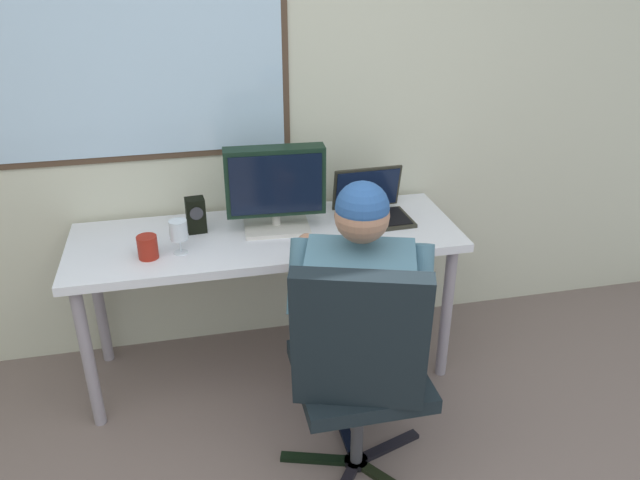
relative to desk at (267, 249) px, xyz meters
name	(u,v)px	position (x,y,z in m)	size (l,w,h in m)	color
wall_rear	(198,68)	(-0.23, 0.36, 0.76)	(5.82, 0.08, 2.83)	beige
desk	(267,249)	(0.00, 0.00, 0.00)	(1.75, 0.61, 0.74)	gray
office_chair	(359,365)	(0.21, -0.82, -0.08)	(0.61, 0.64, 1.03)	black
person_seated	(360,310)	(0.28, -0.57, -0.01)	(0.66, 0.83, 1.23)	#3F3C67
crt_monitor	(275,185)	(0.06, 0.05, 0.29)	(0.45, 0.25, 0.39)	beige
laptop	(371,205)	(0.52, 0.07, 0.14)	(0.35, 0.29, 0.23)	#2B291F
wine_glass	(179,232)	(-0.38, -0.11, 0.18)	(0.08, 0.08, 0.15)	silver
desk_speaker	(196,215)	(-0.31, 0.09, 0.16)	(0.09, 0.08, 0.16)	black
coffee_mug	(148,247)	(-0.52, -0.12, 0.13)	(0.08, 0.08, 0.10)	maroon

